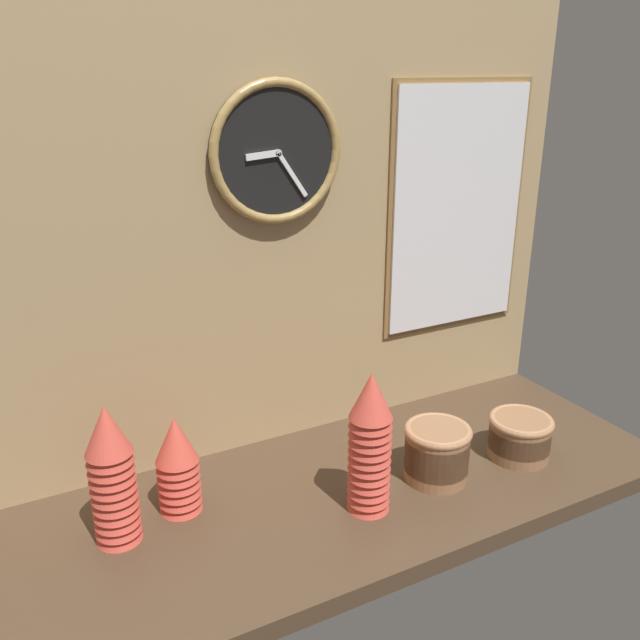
% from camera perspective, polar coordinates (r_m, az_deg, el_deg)
% --- Properties ---
extents(ground_plane, '(1.60, 0.56, 0.04)m').
position_cam_1_polar(ground_plane, '(1.48, -0.48, -15.07)').
color(ground_plane, '#4C3826').
extents(wall_tiled_back, '(1.60, 0.03, 1.05)m').
position_cam_1_polar(wall_tiled_back, '(1.48, -5.32, 8.07)').
color(wall_tiled_back, tan).
rests_on(wall_tiled_back, ground_plane).
extents(cup_stack_center_right, '(0.09, 0.09, 0.30)m').
position_cam_1_polar(cup_stack_center_right, '(1.35, 4.22, -10.27)').
color(cup_stack_center_right, '#DB4C3D').
rests_on(cup_stack_center_right, ground_plane).
extents(cup_stack_center_left, '(0.09, 0.09, 0.21)m').
position_cam_1_polar(cup_stack_center_left, '(1.40, -11.90, -11.82)').
color(cup_stack_center_left, '#DB4C3D').
rests_on(cup_stack_center_left, ground_plane).
extents(cup_stack_left, '(0.09, 0.09, 0.28)m').
position_cam_1_polar(cup_stack_left, '(1.33, -17.12, -12.36)').
color(cup_stack_left, '#DB4C3D').
rests_on(cup_stack_left, ground_plane).
extents(bowl_stack_right, '(0.15, 0.15, 0.12)m').
position_cam_1_polar(bowl_stack_right, '(1.51, 9.81, -10.81)').
color(bowl_stack_right, '#996B47').
rests_on(bowl_stack_right, ground_plane).
extents(bowl_stack_far_right, '(0.15, 0.15, 0.10)m').
position_cam_1_polar(bowl_stack_far_right, '(1.63, 16.47, -9.28)').
color(bowl_stack_far_right, '#996B47').
rests_on(bowl_stack_far_right, ground_plane).
extents(wall_clock, '(0.30, 0.03, 0.30)m').
position_cam_1_polar(wall_clock, '(1.44, -3.69, 13.90)').
color(wall_clock, black).
extents(menu_board, '(0.41, 0.01, 0.62)m').
position_cam_1_polar(menu_board, '(1.73, 11.49, 9.12)').
color(menu_board, olive).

